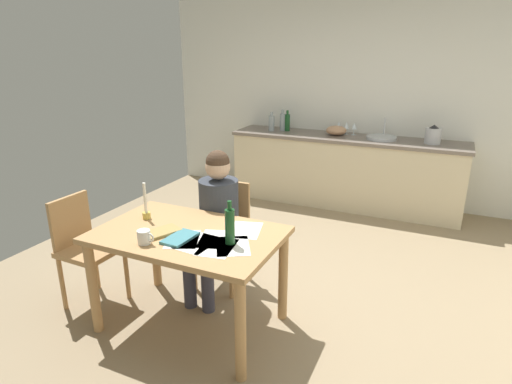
# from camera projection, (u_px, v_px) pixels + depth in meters

# --- Properties ---
(ground_plane) EXTENTS (5.20, 5.20, 0.04)m
(ground_plane) POSITION_uv_depth(u_px,v_px,m) (279.00, 287.00, 3.71)
(ground_plane) COLOR #937F60
(wall_back) EXTENTS (5.20, 0.12, 2.60)m
(wall_back) POSITION_uv_depth(u_px,v_px,m) (355.00, 101.00, 5.52)
(wall_back) COLOR silver
(wall_back) RESTS_ON ground
(kitchen_counter) EXTENTS (2.91, 0.64, 0.90)m
(kitchen_counter) POSITION_uv_depth(u_px,v_px,m) (344.00, 171.00, 5.48)
(kitchen_counter) COLOR beige
(kitchen_counter) RESTS_ON ground
(dining_table) EXTENTS (1.28, 0.82, 0.74)m
(dining_table) POSITION_uv_depth(u_px,v_px,m) (188.00, 247.00, 2.98)
(dining_table) COLOR tan
(dining_table) RESTS_ON ground
(chair_at_table) EXTENTS (0.42, 0.42, 0.88)m
(chair_at_table) POSITION_uv_depth(u_px,v_px,m) (224.00, 228.00, 3.61)
(chair_at_table) COLOR tan
(chair_at_table) RESTS_ON ground
(person_seated) EXTENTS (0.33, 0.60, 1.19)m
(person_seated) POSITION_uv_depth(u_px,v_px,m) (215.00, 215.00, 3.43)
(person_seated) COLOR #333842
(person_seated) RESTS_ON ground
(chair_side_empty) EXTENTS (0.41, 0.41, 0.88)m
(chair_side_empty) POSITION_uv_depth(u_px,v_px,m) (85.00, 246.00, 3.30)
(chair_side_empty) COLOR tan
(chair_side_empty) RESTS_ON ground
(coffee_mug) EXTENTS (0.12, 0.09, 0.09)m
(coffee_mug) POSITION_uv_depth(u_px,v_px,m) (144.00, 237.00, 2.76)
(coffee_mug) COLOR white
(coffee_mug) RESTS_ON dining_table
(candlestick) EXTENTS (0.06, 0.06, 0.28)m
(candlestick) POSITION_uv_depth(u_px,v_px,m) (146.00, 209.00, 3.15)
(candlestick) COLOR gold
(candlestick) RESTS_ON dining_table
(book_magazine) EXTENTS (0.24, 0.29, 0.02)m
(book_magazine) POSITION_uv_depth(u_px,v_px,m) (162.00, 232.00, 2.92)
(book_magazine) COLOR #A28649
(book_magazine) RESTS_ON dining_table
(book_cookery) EXTENTS (0.16, 0.26, 0.02)m
(book_cookery) POSITION_uv_depth(u_px,v_px,m) (180.00, 238.00, 2.83)
(book_cookery) COLOR teal
(book_cookery) RESTS_ON dining_table
(paper_letter) EXTENTS (0.23, 0.31, 0.00)m
(paper_letter) POSITION_uv_depth(u_px,v_px,m) (198.00, 243.00, 2.78)
(paper_letter) COLOR white
(paper_letter) RESTS_ON dining_table
(paper_bill) EXTENTS (0.25, 0.33, 0.00)m
(paper_bill) POSITION_uv_depth(u_px,v_px,m) (217.00, 247.00, 2.72)
(paper_bill) COLOR white
(paper_bill) RESTS_ON dining_table
(paper_envelope) EXTENTS (0.33, 0.36, 0.00)m
(paper_envelope) POSITION_uv_depth(u_px,v_px,m) (233.00, 246.00, 2.74)
(paper_envelope) COLOR white
(paper_envelope) RESTS_ON dining_table
(paper_receipt) EXTENTS (0.31, 0.36, 0.00)m
(paper_receipt) POSITION_uv_depth(u_px,v_px,m) (183.00, 239.00, 2.83)
(paper_receipt) COLOR white
(paper_receipt) RESTS_ON dining_table
(paper_notice) EXTENTS (0.29, 0.35, 0.00)m
(paper_notice) POSITION_uv_depth(u_px,v_px,m) (216.00, 239.00, 2.83)
(paper_notice) COLOR white
(paper_notice) RESTS_ON dining_table
(paper_flyer) EXTENTS (0.28, 0.34, 0.00)m
(paper_flyer) POSITION_uv_depth(u_px,v_px,m) (245.00, 230.00, 2.98)
(paper_flyer) COLOR white
(paper_flyer) RESTS_ON dining_table
(wine_bottle_on_table) EXTENTS (0.06, 0.06, 0.29)m
(wine_bottle_on_table) POSITION_uv_depth(u_px,v_px,m) (230.00, 226.00, 2.73)
(wine_bottle_on_table) COLOR #194C23
(wine_bottle_on_table) RESTS_ON dining_table
(sink_unit) EXTENTS (0.36, 0.36, 0.24)m
(sink_unit) POSITION_uv_depth(u_px,v_px,m) (382.00, 137.00, 5.17)
(sink_unit) COLOR #B2B7BC
(sink_unit) RESTS_ON kitchen_counter
(bottle_oil) EXTENTS (0.08, 0.08, 0.25)m
(bottle_oil) POSITION_uv_depth(u_px,v_px,m) (271.00, 123.00, 5.67)
(bottle_oil) COLOR #8C999E
(bottle_oil) RESTS_ON kitchen_counter
(bottle_vinegar) EXTENTS (0.08, 0.08, 0.28)m
(bottle_vinegar) POSITION_uv_depth(u_px,v_px,m) (283.00, 122.00, 5.69)
(bottle_vinegar) COLOR #8C999E
(bottle_vinegar) RESTS_ON kitchen_counter
(bottle_wine_red) EXTENTS (0.07, 0.07, 0.27)m
(bottle_wine_red) POSITION_uv_depth(u_px,v_px,m) (287.00, 122.00, 5.68)
(bottle_wine_red) COLOR #194C23
(bottle_wine_red) RESTS_ON kitchen_counter
(mixing_bowl) EXTENTS (0.26, 0.26, 0.12)m
(mixing_bowl) POSITION_uv_depth(u_px,v_px,m) (336.00, 130.00, 5.42)
(mixing_bowl) COLOR tan
(mixing_bowl) RESTS_ON kitchen_counter
(stovetop_kettle) EXTENTS (0.18, 0.18, 0.22)m
(stovetop_kettle) POSITION_uv_depth(u_px,v_px,m) (433.00, 135.00, 4.91)
(stovetop_kettle) COLOR #B7BABF
(stovetop_kettle) RESTS_ON kitchen_counter
(wine_glass_near_sink) EXTENTS (0.07, 0.07, 0.15)m
(wine_glass_near_sink) POSITION_uv_depth(u_px,v_px,m) (354.00, 126.00, 5.41)
(wine_glass_near_sink) COLOR silver
(wine_glass_near_sink) RESTS_ON kitchen_counter
(wine_glass_by_kettle) EXTENTS (0.07, 0.07, 0.15)m
(wine_glass_by_kettle) POSITION_uv_depth(u_px,v_px,m) (346.00, 126.00, 5.45)
(wine_glass_by_kettle) COLOR silver
(wine_glass_by_kettle) RESTS_ON kitchen_counter
(wine_glass_back_left) EXTENTS (0.07, 0.07, 0.15)m
(wine_glass_back_left) POSITION_uv_depth(u_px,v_px,m) (339.00, 125.00, 5.49)
(wine_glass_back_left) COLOR silver
(wine_glass_back_left) RESTS_ON kitchen_counter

